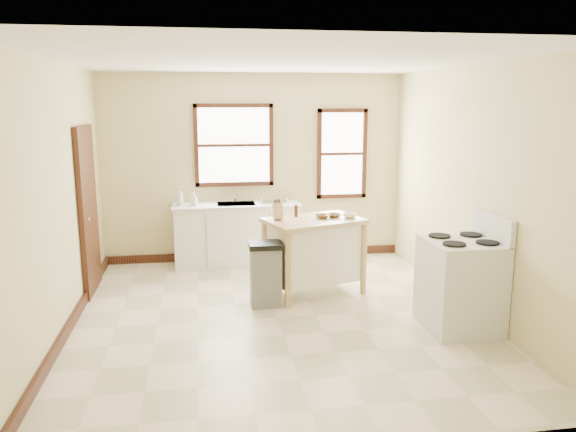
{
  "coord_description": "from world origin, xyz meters",
  "views": [
    {
      "loc": [
        -0.8,
        -5.91,
        2.39
      ],
      "look_at": [
        0.19,
        0.4,
        1.08
      ],
      "focal_mm": 35.0,
      "sensor_mm": 36.0,
      "label": 1
    }
  ],
  "objects_px": {
    "soap_bottle_a": "(180,196)",
    "trash_bin": "(266,274)",
    "pepper_grinder": "(296,211)",
    "bowl_c": "(350,216)",
    "kitchen_island": "(314,256)",
    "dish_rack": "(273,200)",
    "bowl_a": "(322,216)",
    "knife_block": "(278,212)",
    "gas_stove": "(461,272)",
    "soap_bottle_b": "(194,199)",
    "bowl_b": "(334,215)"
  },
  "relations": [
    {
      "from": "soap_bottle_b",
      "to": "kitchen_island",
      "type": "relative_size",
      "value": 0.16
    },
    {
      "from": "bowl_c",
      "to": "bowl_b",
      "type": "bearing_deg",
      "value": 159.51
    },
    {
      "from": "bowl_a",
      "to": "soap_bottle_b",
      "type": "bearing_deg",
      "value": 140.13
    },
    {
      "from": "pepper_grinder",
      "to": "bowl_c",
      "type": "xyz_separation_m",
      "value": [
        0.66,
        -0.17,
        -0.05
      ]
    },
    {
      "from": "soap_bottle_b",
      "to": "kitchen_island",
      "type": "distance_m",
      "value": 2.09
    },
    {
      "from": "dish_rack",
      "to": "trash_bin",
      "type": "xyz_separation_m",
      "value": [
        -0.32,
        -1.76,
        -0.58
      ]
    },
    {
      "from": "soap_bottle_a",
      "to": "bowl_c",
      "type": "distance_m",
      "value": 2.56
    },
    {
      "from": "pepper_grinder",
      "to": "bowl_c",
      "type": "distance_m",
      "value": 0.68
    },
    {
      "from": "soap_bottle_b",
      "to": "knife_block",
      "type": "height_order",
      "value": "knife_block"
    },
    {
      "from": "knife_block",
      "to": "bowl_a",
      "type": "distance_m",
      "value": 0.57
    },
    {
      "from": "kitchen_island",
      "to": "bowl_b",
      "type": "distance_m",
      "value": 0.57
    },
    {
      "from": "bowl_b",
      "to": "gas_stove",
      "type": "xyz_separation_m",
      "value": [
        1.04,
        -1.42,
        -0.36
      ]
    },
    {
      "from": "dish_rack",
      "to": "bowl_a",
      "type": "relative_size",
      "value": 2.09
    },
    {
      "from": "soap_bottle_b",
      "to": "pepper_grinder",
      "type": "distance_m",
      "value": 1.75
    },
    {
      "from": "soap_bottle_b",
      "to": "knife_block",
      "type": "xyz_separation_m",
      "value": [
        1.03,
        -1.35,
        0.05
      ]
    },
    {
      "from": "bowl_c",
      "to": "trash_bin",
      "type": "bearing_deg",
      "value": -162.3
    },
    {
      "from": "soap_bottle_a",
      "to": "gas_stove",
      "type": "xyz_separation_m",
      "value": [
        2.99,
        -2.76,
        -0.43
      ]
    },
    {
      "from": "knife_block",
      "to": "gas_stove",
      "type": "bearing_deg",
      "value": -50.14
    },
    {
      "from": "kitchen_island",
      "to": "bowl_c",
      "type": "distance_m",
      "value": 0.68
    },
    {
      "from": "bowl_c",
      "to": "trash_bin",
      "type": "relative_size",
      "value": 0.23
    },
    {
      "from": "trash_bin",
      "to": "gas_stove",
      "type": "xyz_separation_m",
      "value": [
        1.96,
        -1.0,
        0.23
      ]
    },
    {
      "from": "bowl_a",
      "to": "gas_stove",
      "type": "xyz_separation_m",
      "value": [
        1.2,
        -1.38,
        -0.36
      ]
    },
    {
      "from": "kitchen_island",
      "to": "bowl_c",
      "type": "relative_size",
      "value": 6.61
    },
    {
      "from": "trash_bin",
      "to": "soap_bottle_a",
      "type": "bearing_deg",
      "value": 120.98
    },
    {
      "from": "soap_bottle_b",
      "to": "bowl_c",
      "type": "relative_size",
      "value": 1.05
    },
    {
      "from": "soap_bottle_b",
      "to": "dish_rack",
      "type": "relative_size",
      "value": 0.48
    },
    {
      "from": "kitchen_island",
      "to": "pepper_grinder",
      "type": "distance_m",
      "value": 0.61
    },
    {
      "from": "soap_bottle_a",
      "to": "knife_block",
      "type": "xyz_separation_m",
      "value": [
        1.23,
        -1.4,
        0.01
      ]
    },
    {
      "from": "dish_rack",
      "to": "bowl_c",
      "type": "bearing_deg",
      "value": -83.64
    },
    {
      "from": "soap_bottle_a",
      "to": "bowl_a",
      "type": "relative_size",
      "value": 1.41
    },
    {
      "from": "bowl_b",
      "to": "bowl_a",
      "type": "bearing_deg",
      "value": -167.39
    },
    {
      "from": "dish_rack",
      "to": "soap_bottle_b",
      "type": "bearing_deg",
      "value": 158.98
    },
    {
      "from": "soap_bottle_a",
      "to": "knife_block",
      "type": "height_order",
      "value": "soap_bottle_a"
    },
    {
      "from": "knife_block",
      "to": "gas_stove",
      "type": "height_order",
      "value": "gas_stove"
    },
    {
      "from": "dish_rack",
      "to": "pepper_grinder",
      "type": "relative_size",
      "value": 2.58
    },
    {
      "from": "bowl_b",
      "to": "bowl_c",
      "type": "bearing_deg",
      "value": -20.49
    },
    {
      "from": "soap_bottle_a",
      "to": "bowl_c",
      "type": "height_order",
      "value": "soap_bottle_a"
    },
    {
      "from": "dish_rack",
      "to": "bowl_c",
      "type": "height_order",
      "value": "dish_rack"
    },
    {
      "from": "knife_block",
      "to": "bowl_a",
      "type": "xyz_separation_m",
      "value": [
        0.56,
        0.02,
        -0.08
      ]
    },
    {
      "from": "bowl_a",
      "to": "bowl_c",
      "type": "bearing_deg",
      "value": -5.25
    },
    {
      "from": "kitchen_island",
      "to": "trash_bin",
      "type": "bearing_deg",
      "value": -170.14
    },
    {
      "from": "knife_block",
      "to": "bowl_c",
      "type": "bearing_deg",
      "value": -13.18
    },
    {
      "from": "soap_bottle_b",
      "to": "bowl_b",
      "type": "height_order",
      "value": "soap_bottle_b"
    },
    {
      "from": "trash_bin",
      "to": "soap_bottle_b",
      "type": "bearing_deg",
      "value": 116.53
    },
    {
      "from": "kitchen_island",
      "to": "bowl_c",
      "type": "bearing_deg",
      "value": -18.72
    },
    {
      "from": "kitchen_island",
      "to": "gas_stove",
      "type": "bearing_deg",
      "value": -64.56
    },
    {
      "from": "pepper_grinder",
      "to": "bowl_c",
      "type": "bearing_deg",
      "value": -14.55
    },
    {
      "from": "soap_bottle_a",
      "to": "trash_bin",
      "type": "distance_m",
      "value": 2.15
    },
    {
      "from": "soap_bottle_a",
      "to": "soap_bottle_b",
      "type": "xyz_separation_m",
      "value": [
        0.2,
        -0.05,
        -0.04
      ]
    },
    {
      "from": "bowl_b",
      "to": "trash_bin",
      "type": "height_order",
      "value": "bowl_b"
    }
  ]
}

